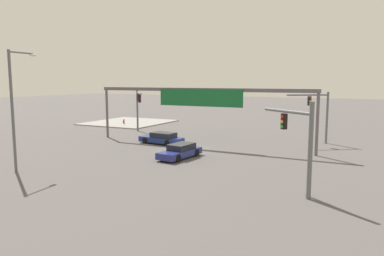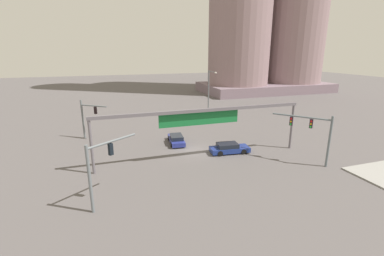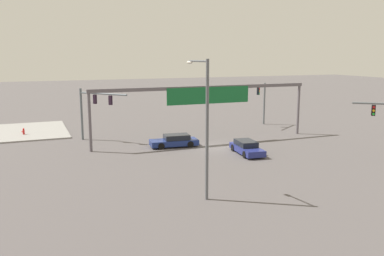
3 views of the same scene
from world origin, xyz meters
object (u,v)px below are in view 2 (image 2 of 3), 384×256
(traffic_signal_near_corner, at_px, (99,164))
(sedan_car_waiting_far, at_px, (176,139))
(traffic_signal_cross_street, at_px, (314,130))
(traffic_signal_opposite_side, at_px, (87,115))
(sedan_car_approaching, at_px, (229,148))
(streetlamp_curved_arm, at_px, (209,93))

(traffic_signal_near_corner, relative_size, sedan_car_waiting_far, 1.16)
(traffic_signal_cross_street, height_order, sedan_car_waiting_far, traffic_signal_cross_street)
(traffic_signal_cross_street, xyz_separation_m, sedan_car_waiting_far, (-12.14, 11.06, -3.27))
(traffic_signal_near_corner, xyz_separation_m, traffic_signal_cross_street, (21.61, 1.86, 0.20))
(traffic_signal_opposite_side, bearing_deg, traffic_signal_near_corner, -47.54)
(sedan_car_waiting_far, bearing_deg, sedan_car_approaching, -129.72)
(traffic_signal_near_corner, distance_m, sedan_car_approaching, 16.75)
(sedan_car_approaching, bearing_deg, traffic_signal_opposite_side, 151.61)
(traffic_signal_near_corner, bearing_deg, sedan_car_approaching, -7.48)
(traffic_signal_cross_street, distance_m, sedan_car_approaching, 9.62)
(traffic_signal_cross_street, bearing_deg, sedan_car_approaching, 10.98)
(traffic_signal_cross_street, relative_size, streetlamp_curved_arm, 0.63)
(traffic_signal_cross_street, xyz_separation_m, streetlamp_curved_arm, (-3.73, 20.42, 1.22))
(sedan_car_approaching, relative_size, sedan_car_waiting_far, 1.04)
(traffic_signal_near_corner, xyz_separation_m, sedan_car_approaching, (14.61, 7.59, -3.07))
(traffic_signal_opposite_side, relative_size, sedan_car_approaching, 1.12)
(traffic_signal_near_corner, distance_m, traffic_signal_opposite_side, 18.82)
(streetlamp_curved_arm, bearing_deg, traffic_signal_cross_street, 3.56)
(traffic_signal_cross_street, distance_m, sedan_car_waiting_far, 16.74)
(sedan_car_waiting_far, bearing_deg, traffic_signal_cross_street, -126.01)
(streetlamp_curved_arm, relative_size, sedan_car_waiting_far, 1.87)
(traffic_signal_cross_street, relative_size, sedan_car_waiting_far, 1.18)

